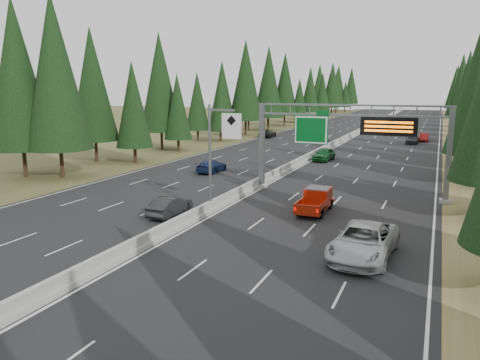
{
  "coord_description": "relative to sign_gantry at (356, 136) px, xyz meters",
  "views": [
    {
      "loc": [
        15.34,
        -5.36,
        9.22
      ],
      "look_at": [
        4.53,
        20.0,
        3.79
      ],
      "focal_mm": 35.0,
      "sensor_mm": 36.0,
      "label": 1
    }
  ],
  "objects": [
    {
      "name": "shoulder_left",
      "position": [
        -26.72,
        45.12,
        -5.24
      ],
      "size": [
        3.6,
        260.0,
        0.06
      ],
      "primitive_type": "cube",
      "color": "#434620",
      "rests_on": "ground"
    },
    {
      "name": "car_ahead_dkred",
      "position": [
        4.06,
        47.08,
        -4.48
      ],
      "size": [
        1.52,
        4.33,
        1.43
      ],
      "primitive_type": "imported",
      "rotation": [
        0.0,
        0.0,
        0.0
      ],
      "color": "maroon",
      "rests_on": "road"
    },
    {
      "name": "red_pickup",
      "position": [
        -1.7,
        -6.41,
        -4.24
      ],
      "size": [
        1.87,
        5.23,
        1.71
      ],
      "color": "black",
      "rests_on": "road"
    },
    {
      "name": "car_onc_white",
      "position": [
        -12.29,
        41.3,
        -4.45
      ],
      "size": [
        1.91,
        4.4,
        1.48
      ],
      "primitive_type": "imported",
      "rotation": [
        0.0,
        0.0,
        3.1
      ],
      "color": "#B9B9B9",
      "rests_on": "road"
    },
    {
      "name": "car_ahead_dkgrey",
      "position": [
        2.42,
        42.73,
        -4.52
      ],
      "size": [
        2.02,
        4.69,
        1.34
      ],
      "primitive_type": "imported",
      "rotation": [
        0.0,
        0.0,
        -0.03
      ],
      "color": "black",
      "rests_on": "road"
    },
    {
      "name": "silver_minivan",
      "position": [
        3.08,
        -15.18,
        -4.28
      ],
      "size": [
        3.47,
        6.74,
        1.82
      ],
      "primitive_type": "imported",
      "rotation": [
        0.0,
        0.0,
        -0.07
      ],
      "color": "#ACACB1",
      "rests_on": "road"
    },
    {
      "name": "sign_gantry",
      "position": [
        0.0,
        0.0,
        0.0
      ],
      "size": [
        16.75,
        0.98,
        7.8
      ],
      "color": "slate",
      "rests_on": "road"
    },
    {
      "name": "car_onc_blue",
      "position": [
        -16.45,
        5.39,
        -4.5
      ],
      "size": [
        1.95,
        4.75,
        1.38
      ],
      "primitive_type": "imported",
      "rotation": [
        0.0,
        0.0,
        3.14
      ],
      "color": "navy",
      "rests_on": "road"
    },
    {
      "name": "shoulder_right",
      "position": [
        8.88,
        45.12,
        -5.24
      ],
      "size": [
        3.6,
        260.0,
        0.06
      ],
      "primitive_type": "cube",
      "color": "olive",
      "rests_on": "ground"
    },
    {
      "name": "car_ahead_far",
      "position": [
        -7.42,
        93.0,
        -4.42
      ],
      "size": [
        1.83,
        4.54,
        1.55
      ],
      "primitive_type": "imported",
      "rotation": [
        0.0,
        0.0,
        -0.0
      ],
      "color": "black",
      "rests_on": "road"
    },
    {
      "name": "road",
      "position": [
        -8.92,
        45.12,
        -5.23
      ],
      "size": [
        32.0,
        260.0,
        0.08
      ],
      "primitive_type": "cube",
      "color": "black",
      "rests_on": "ground"
    },
    {
      "name": "car_ahead_white",
      "position": [
        -1.77,
        58.15,
        -4.37
      ],
      "size": [
        2.9,
        5.98,
        1.64
      ],
      "primitive_type": "imported",
      "rotation": [
        0.0,
        0.0,
        0.03
      ],
      "color": "white",
      "rests_on": "road"
    },
    {
      "name": "median_barrier",
      "position": [
        -8.92,
        45.12,
        -4.85
      ],
      "size": [
        0.7,
        260.0,
        0.85
      ],
      "color": "#9C9C97",
      "rests_on": "road"
    },
    {
      "name": "hov_sign_pole",
      "position": [
        -8.33,
        -9.92,
        -0.54
      ],
      "size": [
        2.8,
        0.5,
        8.0
      ],
      "color": "slate",
      "rests_on": "road"
    },
    {
      "name": "car_onc_far",
      "position": [
        -23.42,
        43.11,
        -4.47
      ],
      "size": [
        2.71,
        5.3,
        1.43
      ],
      "primitive_type": "imported",
      "rotation": [
        0.0,
        0.0,
        3.21
      ],
      "color": "black",
      "rests_on": "road"
    },
    {
      "name": "car_ahead_green",
      "position": [
        -6.94,
        18.58,
        -4.36
      ],
      "size": [
        2.34,
        4.99,
        1.65
      ],
      "primitive_type": "imported",
      "rotation": [
        0.0,
        0.0,
        -0.08
      ],
      "color": "#125023",
      "rests_on": "road"
    },
    {
      "name": "car_onc_near",
      "position": [
        -11.2,
        -11.9,
        -4.48
      ],
      "size": [
        1.5,
        4.29,
        1.41
      ],
      "primitive_type": "imported",
      "rotation": [
        0.0,
        0.0,
        3.14
      ],
      "color": "#222325",
      "rests_on": "road"
    },
    {
      "name": "tree_row_left",
      "position": [
        -30.99,
        45.32,
        4.16
      ],
      "size": [
        12.36,
        244.21,
        18.8
      ],
      "color": "black",
      "rests_on": "ground"
    }
  ]
}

